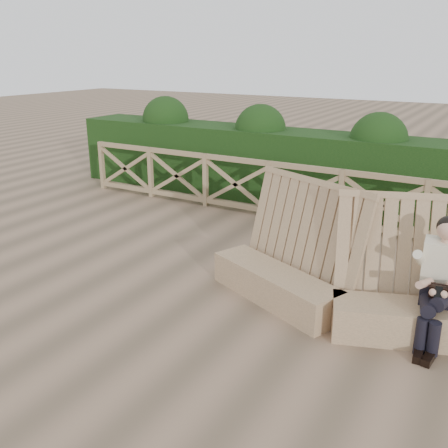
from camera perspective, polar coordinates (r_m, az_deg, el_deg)
The scene contains 5 objects.
ground at distance 6.65m, azimuth -2.58°, elevation -8.17°, with size 60.00×60.00×0.00m, color brown.
bench at distance 6.18m, azimuth 13.74°, elevation -6.96°, with size 3.73×1.43×1.55m.
woman at distance 5.85m, azimuth 23.44°, elevation -5.73°, with size 0.44×0.90×1.42m.
guardrail at distance 9.39m, azimuth 9.00°, elevation 3.42°, with size 10.10×0.09×1.10m.
hedge at distance 10.44m, azimuth 11.51°, elevation 5.96°, with size 12.00×1.20×1.50m, color black.
Camera 1 is at (3.23, -4.96, 3.03)m, focal length 40.00 mm.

